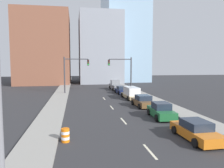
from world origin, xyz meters
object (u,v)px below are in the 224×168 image
Objects in this scene: traffic_barrel at (65,135)px; sedan_navy at (122,90)px; traffic_signal_right at (125,70)px; sedan_green at (161,111)px; traffic_signal_left at (71,70)px; sedan_orange at (196,131)px; sedan_brown at (143,101)px; box_truck_tan at (131,93)px; pickup_truck_gray at (116,86)px.

sedan_navy is at bearing 69.19° from traffic_barrel.
sedan_green is (-0.88, -20.08, -3.66)m from traffic_signal_right.
sedan_orange is (9.07, -26.48, -3.74)m from traffic_signal_left.
sedan_brown is (9.21, 11.35, 0.19)m from traffic_barrel.
sedan_orange is 25.29m from sedan_navy.
traffic_signal_right reaches higher than sedan_green.
traffic_signal_right is 8.31m from box_truck_tan.
sedan_brown is 0.96× the size of sedan_navy.
box_truck_tan is at bearing -91.07° from pickup_truck_gray.
sedan_brown is at bearing -93.39° from traffic_signal_right.
traffic_signal_left is at bearing 171.13° from sedan_navy.
traffic_signal_right is at bearing 90.86° from sedan_green.
box_truck_tan is at bearing 86.37° from sedan_brown.
box_truck_tan is (-0.67, -7.52, -3.47)m from traffic_signal_right.
sedan_navy is (9.23, 24.30, 0.15)m from traffic_barrel.
traffic_signal_right is 4.01m from sedan_navy.
box_truck_tan reaches higher than sedan_navy.
traffic_signal_right is 1.10× the size of pickup_truck_gray.
traffic_signal_right is (9.97, 0.00, 0.00)m from traffic_signal_left.
sedan_orange is 31.73m from pickup_truck_gray.
pickup_truck_gray is at bearing 73.15° from traffic_barrel.
traffic_signal_right reaches higher than sedan_orange.
sedan_green reaches higher than sedan_orange.
sedan_brown is (0.04, 5.94, -0.03)m from sedan_green.
traffic_barrel is (-10.05, -25.49, -3.89)m from traffic_signal_right.
pickup_truck_gray is at bearing 93.05° from sedan_green.
sedan_green is (9.09, -20.08, -3.66)m from traffic_signal_left.
pickup_truck_gray is at bearing 89.05° from box_truck_tan.
sedan_navy is at bearing -92.05° from pickup_truck_gray.
sedan_orange is at bearing -91.65° from sedan_navy.
sedan_green is at bearing -91.65° from sedan_navy.
traffic_barrel is 0.22× the size of sedan_green.
pickup_truck_gray is (9.23, 5.25, -3.55)m from traffic_signal_left.
traffic_signal_right is 1.10× the size of box_truck_tan.
traffic_barrel is 9.20m from sedan_orange.
box_truck_tan is at bearing 88.31° from sedan_orange.
sedan_green is at bearing -91.70° from pickup_truck_gray.
pickup_truck_gray is at bearing 87.55° from sedan_brown.
traffic_signal_right is 7.10× the size of traffic_barrel.
traffic_barrel is at bearing -111.51° from traffic_signal_right.
sedan_navy is 6.44m from pickup_truck_gray.
box_truck_tan reaches higher than sedan_green.
traffic_signal_right reaches higher than sedan_navy.
traffic_barrel is at bearing 172.79° from sedan_orange.
traffic_signal_left is at bearing 117.72° from sedan_green.
sedan_navy is at bearing -7.41° from traffic_signal_left.
sedan_green reaches higher than sedan_brown.
traffic_barrel is 25.99m from sedan_navy.
traffic_signal_right is 1.53× the size of sedan_green.
pickup_truck_gray is (9.31, 30.73, 0.34)m from traffic_barrel.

